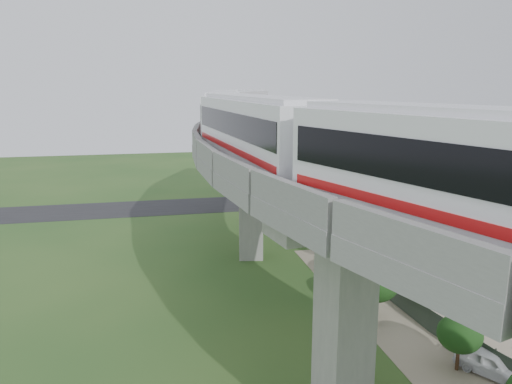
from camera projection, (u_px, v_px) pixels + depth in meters
ground at (269, 310)px, 32.99m from camera, size 160.00×160.00×0.00m
dirt_lot at (475, 303)px, 33.97m from camera, size 18.00×26.00×0.04m
asphalt_road at (212, 205)px, 61.65m from camera, size 60.00×8.00×0.03m
viaduct at (328, 173)px, 31.87m from camera, size 19.58×73.98×11.40m
metro_train at (269, 120)px, 32.29m from camera, size 11.49×61.30×3.64m
fence at (405, 287)px, 34.85m from camera, size 3.87×38.73×1.50m
tree_0 at (320, 196)px, 55.92m from camera, size 2.07×2.07×3.20m
tree_1 at (320, 207)px, 52.76m from camera, size 2.12×2.12×2.76m
tree_2 at (313, 213)px, 47.38m from camera, size 3.18×3.18×3.99m
tree_3 at (340, 235)px, 40.83m from camera, size 2.42×2.42×3.55m
tree_4 at (361, 261)px, 36.03m from camera, size 2.70×2.70×3.24m
tree_5 at (375, 282)px, 31.43m from camera, size 3.00×3.00×3.68m
tree_6 at (460, 334)px, 25.55m from camera, size 2.29×2.29×3.05m
car_white at (493, 364)px, 25.36m from camera, size 3.18×3.95×1.26m
car_dark at (438, 276)px, 37.01m from camera, size 4.53×2.07×1.29m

